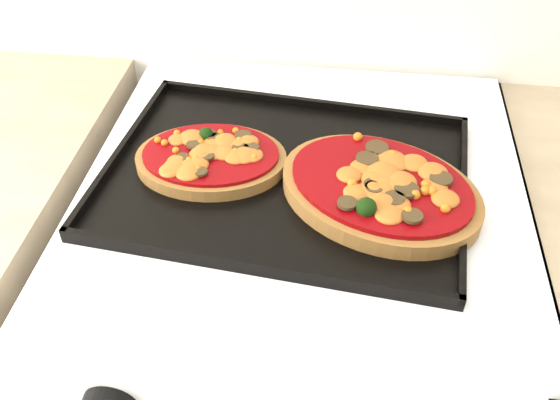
% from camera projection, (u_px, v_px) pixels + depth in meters
% --- Properties ---
extents(stove, '(0.60, 0.60, 0.91)m').
position_uv_depth(stove, '(298.00, 368.00, 1.14)').
color(stove, white).
rests_on(stove, floor).
extents(baking_tray, '(0.50, 0.39, 0.02)m').
position_uv_depth(baking_tray, '(285.00, 174.00, 0.83)').
color(baking_tray, black).
rests_on(baking_tray, stove).
extents(pizza_left, '(0.21, 0.16, 0.03)m').
position_uv_depth(pizza_left, '(211.00, 157.00, 0.83)').
color(pizza_left, brown).
rests_on(pizza_left, baking_tray).
extents(pizza_right, '(0.32, 0.29, 0.04)m').
position_uv_depth(pizza_right, '(380.00, 187.00, 0.78)').
color(pizza_right, brown).
rests_on(pizza_right, baking_tray).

